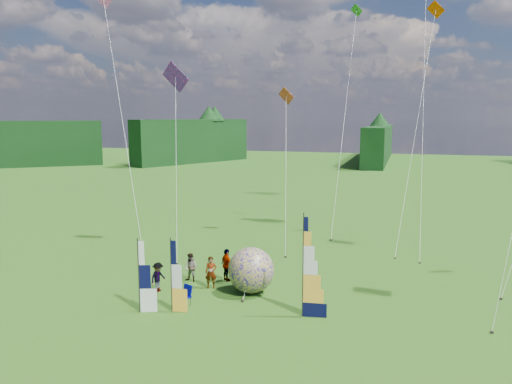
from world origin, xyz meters
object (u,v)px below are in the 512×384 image
(side_banner_far, at_px, (139,277))
(kite_whale, at_px, (424,74))
(spectator_d, at_px, (227,265))
(camp_chair, at_px, (184,296))
(spectator_b, at_px, (191,268))
(feather_banner_main, at_px, (303,267))
(bol_inflatable, at_px, (251,270))
(spectator_a, at_px, (211,272))
(side_banner_left, at_px, (171,276))
(spectator_c, at_px, (158,277))

(side_banner_far, distance_m, kite_whale, 24.81)
(spectator_d, xyz_separation_m, camp_chair, (-0.67, -4.11, -0.40))
(spectator_b, distance_m, kite_whale, 21.64)
(feather_banner_main, bearing_deg, spectator_d, 137.04)
(bol_inflatable, relative_size, spectator_a, 1.39)
(side_banner_left, distance_m, spectator_c, 3.12)
(spectator_b, height_order, spectator_c, spectator_b)
(camp_chair, bearing_deg, feather_banner_main, 27.60)
(spectator_a, height_order, spectator_c, spectator_a)
(spectator_b, relative_size, camp_chair, 1.56)
(spectator_a, distance_m, kite_whale, 21.29)
(camp_chair, bearing_deg, spectator_d, 104.01)
(side_banner_left, xyz_separation_m, bol_inflatable, (2.76, 3.54, -0.52))
(spectator_d, bearing_deg, side_banner_left, 121.61)
(side_banner_left, height_order, kite_whale, kite_whale)
(bol_inflatable, relative_size, spectator_b, 1.51)
(bol_inflatable, xyz_separation_m, spectator_b, (-3.70, 0.70, -0.40))
(camp_chair, xyz_separation_m, kite_whale, (10.89, 17.46, 11.52))
(side_banner_left, distance_m, spectator_a, 3.70)
(spectator_a, bearing_deg, feather_banner_main, -41.52)
(feather_banner_main, height_order, spectator_b, feather_banner_main)
(spectator_a, bearing_deg, kite_whale, 36.01)
(bol_inflatable, bearing_deg, side_banner_far, -135.63)
(feather_banner_main, xyz_separation_m, spectator_d, (-5.03, 3.68, -1.41))
(side_banner_left, bearing_deg, spectator_b, 96.18)
(side_banner_far, distance_m, camp_chair, 2.41)
(spectator_c, xyz_separation_m, camp_chair, (2.15, -1.48, -0.27))
(spectator_b, distance_m, spectator_c, 2.19)
(side_banner_far, bearing_deg, side_banner_left, 0.34)
(side_banner_left, relative_size, camp_chair, 3.38)
(spectator_b, height_order, kite_whale, kite_whale)
(spectator_b, bearing_deg, spectator_c, -105.95)
(side_banner_far, bearing_deg, bol_inflatable, 24.35)
(side_banner_far, xyz_separation_m, spectator_b, (0.45, 4.76, -0.92))
(spectator_a, height_order, camp_chair, spectator_a)
(spectator_c, bearing_deg, spectator_a, -47.40)
(kite_whale, bearing_deg, spectator_c, -122.32)
(spectator_b, bearing_deg, feather_banner_main, -13.38)
(spectator_d, bearing_deg, kite_whale, -85.28)
(feather_banner_main, bearing_deg, spectator_c, 165.59)
(spectator_d, bearing_deg, bol_inflatable, -174.26)
(spectator_b, xyz_separation_m, camp_chair, (1.18, -3.45, -0.28))
(kite_whale, bearing_deg, bol_inflatable, -112.74)
(bol_inflatable, xyz_separation_m, spectator_d, (-1.85, 1.36, -0.28))
(feather_banner_main, relative_size, bol_inflatable, 1.95)
(spectator_a, xyz_separation_m, camp_chair, (-0.28, -2.77, -0.35))
(spectator_d, bearing_deg, feather_banner_main, -174.04)
(spectator_a, bearing_deg, bol_inflatable, -18.77)
(feather_banner_main, xyz_separation_m, spectator_b, (-6.88, 3.02, -1.53))
(side_banner_left, xyz_separation_m, spectator_b, (-0.94, 4.24, -0.92))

